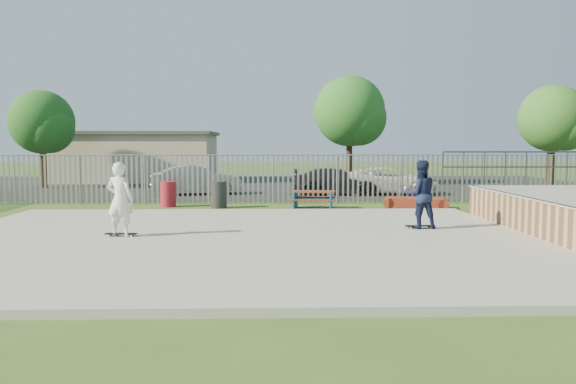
{
  "coord_description": "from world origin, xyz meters",
  "views": [
    {
      "loc": [
        1.04,
        -13.77,
        2.48
      ],
      "look_at": [
        1.43,
        2.0,
        1.1
      ],
      "focal_mm": 35.0,
      "sensor_mm": 36.0,
      "label": 1
    }
  ],
  "objects_px": {
    "funbox": "(416,203)",
    "trash_bin_grey": "(219,195)",
    "tree_mid": "(350,111)",
    "trash_bin_red": "(168,194)",
    "car_white": "(389,181)",
    "tree_left": "(42,122)",
    "tree_right": "(553,119)",
    "skater_white": "(120,199)",
    "car_dark": "(337,181)",
    "skater_navy": "(420,194)",
    "car_silver": "(196,180)",
    "picnic_table": "(313,200)"
  },
  "relations": [
    {
      "from": "picnic_table",
      "to": "tree_mid",
      "type": "xyz_separation_m",
      "value": [
        3.02,
        12.4,
        3.99
      ]
    },
    {
      "from": "car_white",
      "to": "skater_navy",
      "type": "relative_size",
      "value": 2.54
    },
    {
      "from": "funbox",
      "to": "tree_mid",
      "type": "bearing_deg",
      "value": 107.63
    },
    {
      "from": "skater_navy",
      "to": "skater_white",
      "type": "xyz_separation_m",
      "value": [
        -7.84,
        -1.15,
        0.0
      ]
    },
    {
      "from": "car_dark",
      "to": "trash_bin_red",
      "type": "bearing_deg",
      "value": 127.13
    },
    {
      "from": "funbox",
      "to": "tree_mid",
      "type": "relative_size",
      "value": 0.34
    },
    {
      "from": "funbox",
      "to": "car_silver",
      "type": "xyz_separation_m",
      "value": [
        -9.12,
        5.81,
        0.52
      ]
    },
    {
      "from": "car_dark",
      "to": "tree_right",
      "type": "height_order",
      "value": "tree_right"
    },
    {
      "from": "trash_bin_grey",
      "to": "car_silver",
      "type": "relative_size",
      "value": 0.24
    },
    {
      "from": "picnic_table",
      "to": "trash_bin_red",
      "type": "bearing_deg",
      "value": 179.87
    },
    {
      "from": "funbox",
      "to": "tree_right",
      "type": "bearing_deg",
      "value": 57.76
    },
    {
      "from": "car_white",
      "to": "skater_white",
      "type": "height_order",
      "value": "skater_white"
    },
    {
      "from": "tree_left",
      "to": "car_dark",
      "type": "bearing_deg",
      "value": -15.86
    },
    {
      "from": "picnic_table",
      "to": "tree_right",
      "type": "height_order",
      "value": "tree_right"
    },
    {
      "from": "funbox",
      "to": "trash_bin_grey",
      "type": "height_order",
      "value": "trash_bin_grey"
    },
    {
      "from": "car_silver",
      "to": "tree_mid",
      "type": "relative_size",
      "value": 0.66
    },
    {
      "from": "funbox",
      "to": "car_silver",
      "type": "height_order",
      "value": "car_silver"
    },
    {
      "from": "skater_navy",
      "to": "trash_bin_red",
      "type": "bearing_deg",
      "value": -42.25
    },
    {
      "from": "skater_navy",
      "to": "car_dark",
      "type": "bearing_deg",
      "value": -87.86
    },
    {
      "from": "picnic_table",
      "to": "tree_left",
      "type": "distance_m",
      "value": 17.72
    },
    {
      "from": "skater_navy",
      "to": "tree_left",
      "type": "bearing_deg",
      "value": -46.56
    },
    {
      "from": "funbox",
      "to": "car_silver",
      "type": "bearing_deg",
      "value": 160.89
    },
    {
      "from": "trash_bin_grey",
      "to": "tree_mid",
      "type": "distance_m",
      "value": 14.21
    },
    {
      "from": "funbox",
      "to": "trash_bin_grey",
      "type": "xyz_separation_m",
      "value": [
        -7.52,
        0.3,
        0.31
      ]
    },
    {
      "from": "car_silver",
      "to": "tree_mid",
      "type": "xyz_separation_m",
      "value": [
        8.21,
        6.47,
        3.62
      ]
    },
    {
      "from": "trash_bin_grey",
      "to": "skater_navy",
      "type": "xyz_separation_m",
      "value": [
        6.12,
        -6.25,
        0.57
      ]
    },
    {
      "from": "funbox",
      "to": "car_white",
      "type": "xyz_separation_m",
      "value": [
        0.12,
        5.72,
        0.48
      ]
    },
    {
      "from": "car_dark",
      "to": "skater_navy",
      "type": "xyz_separation_m",
      "value": [
        0.99,
        -11.54,
        0.43
      ]
    },
    {
      "from": "tree_right",
      "to": "skater_navy",
      "type": "height_order",
      "value": "tree_right"
    },
    {
      "from": "trash_bin_red",
      "to": "skater_white",
      "type": "xyz_separation_m",
      "value": [
        0.29,
        -7.85,
        0.59
      ]
    },
    {
      "from": "trash_bin_red",
      "to": "car_white",
      "type": "relative_size",
      "value": 0.21
    },
    {
      "from": "car_white",
      "to": "skater_white",
      "type": "xyz_separation_m",
      "value": [
        -9.36,
        -12.82,
        0.4
      ]
    },
    {
      "from": "tree_mid",
      "to": "funbox",
      "type": "bearing_deg",
      "value": -85.77
    },
    {
      "from": "trash_bin_grey",
      "to": "car_white",
      "type": "xyz_separation_m",
      "value": [
        7.64,
        5.42,
        0.17
      ]
    },
    {
      "from": "tree_mid",
      "to": "tree_right",
      "type": "height_order",
      "value": "tree_mid"
    },
    {
      "from": "tree_left",
      "to": "tree_right",
      "type": "distance_m",
      "value": 28.14
    },
    {
      "from": "car_silver",
      "to": "car_dark",
      "type": "distance_m",
      "value": 6.74
    },
    {
      "from": "tree_right",
      "to": "car_silver",
      "type": "bearing_deg",
      "value": -168.14
    },
    {
      "from": "funbox",
      "to": "tree_left",
      "type": "height_order",
      "value": "tree_left"
    },
    {
      "from": "funbox",
      "to": "car_silver",
      "type": "distance_m",
      "value": 10.83
    },
    {
      "from": "tree_left",
      "to": "skater_white",
      "type": "bearing_deg",
      "value": -62.74
    },
    {
      "from": "tree_right",
      "to": "skater_white",
      "type": "height_order",
      "value": "tree_right"
    },
    {
      "from": "trash_bin_red",
      "to": "tree_right",
      "type": "bearing_deg",
      "value": 24.9
    },
    {
      "from": "trash_bin_red",
      "to": "car_white",
      "type": "bearing_deg",
      "value": 27.26
    },
    {
      "from": "trash_bin_red",
      "to": "car_dark",
      "type": "relative_size",
      "value": 0.23
    },
    {
      "from": "car_silver",
      "to": "car_dark",
      "type": "height_order",
      "value": "car_silver"
    },
    {
      "from": "car_dark",
      "to": "tree_mid",
      "type": "distance_m",
      "value": 7.79
    },
    {
      "from": "tree_right",
      "to": "trash_bin_red",
      "type": "bearing_deg",
      "value": -155.1
    },
    {
      "from": "car_white",
      "to": "skater_white",
      "type": "bearing_deg",
      "value": 149.12
    },
    {
      "from": "tree_right",
      "to": "funbox",
      "type": "bearing_deg",
      "value": -135.64
    }
  ]
}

